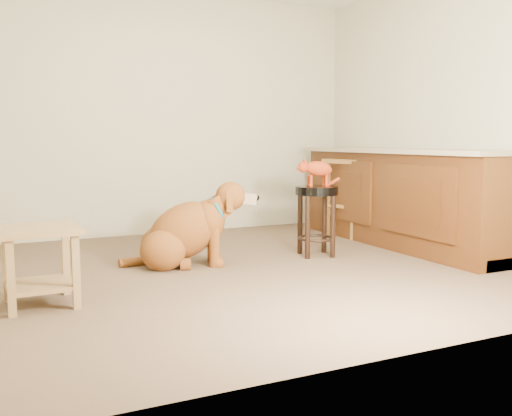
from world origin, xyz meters
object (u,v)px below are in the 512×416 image
wood_stool (351,196)px  padded_stool (316,207)px  tabby_kitten (316,170)px  side_table (40,254)px  golden_retriever (186,233)px

wood_stool → padded_stool: bearing=-140.1°
padded_stool → wood_stool: 1.14m
tabby_kitten → wood_stool: bearing=52.8°
side_table → golden_retriever: 1.36m
golden_retriever → wood_stool: bearing=33.1°
padded_stool → side_table: size_ratio=1.26×
side_table → padded_stool: bearing=13.7°
golden_retriever → side_table: bearing=-133.5°
side_table → golden_retriever: golden_retriever is taller
side_table → tabby_kitten: tabby_kitten is taller
golden_retriever → tabby_kitten: 1.27m
padded_stool → side_table: 2.42m
wood_stool → side_table: wood_stool is taller
wood_stool → side_table: size_ratio=1.67×
wood_stool → golden_retriever: size_ratio=0.75×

